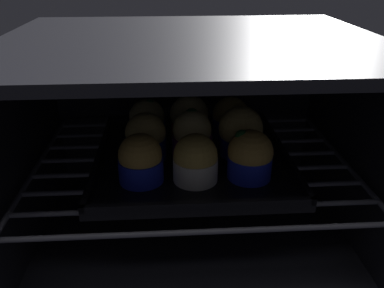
{
  "coord_description": "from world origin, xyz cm",
  "views": [
    {
      "loc": [
        -3.93,
        -38.9,
        46.66
      ],
      "look_at": [
        0.0,
        22.15,
        17.41
      ],
      "focal_mm": 36.86,
      "sensor_mm": 36.0,
      "label": 1
    }
  ],
  "objects_px": {
    "muffin_row0_col1": "(196,160)",
    "muffin_row0_col2": "(250,156)",
    "muffin_row0_col0": "(141,160)",
    "muffin_row1_col0": "(146,138)",
    "muffin_row2_col1": "(189,118)",
    "baking_tray": "(192,158)",
    "muffin_row2_col0": "(147,121)",
    "muffin_row2_col2": "(230,118)",
    "muffin_row1_col1": "(194,135)",
    "muffin_row1_col2": "(240,133)"
  },
  "relations": [
    {
      "from": "muffin_row0_col2",
      "to": "muffin_row2_col2",
      "type": "relative_size",
      "value": 1.03
    },
    {
      "from": "muffin_row1_col0",
      "to": "baking_tray",
      "type": "bearing_deg",
      "value": 0.88
    },
    {
      "from": "baking_tray",
      "to": "muffin_row0_col2",
      "type": "bearing_deg",
      "value": -42.95
    },
    {
      "from": "muffin_row0_col0",
      "to": "muffin_row1_col1",
      "type": "distance_m",
      "value": 0.12
    },
    {
      "from": "muffin_row1_col2",
      "to": "muffin_row2_col2",
      "type": "relative_size",
      "value": 1.14
    },
    {
      "from": "baking_tray",
      "to": "muffin_row1_col2",
      "type": "bearing_deg",
      "value": 0.2
    },
    {
      "from": "muffin_row0_col2",
      "to": "muffin_row1_col0",
      "type": "relative_size",
      "value": 0.98
    },
    {
      "from": "muffin_row0_col0",
      "to": "muffin_row2_col0",
      "type": "bearing_deg",
      "value": 88.51
    },
    {
      "from": "muffin_row2_col0",
      "to": "muffin_row0_col0",
      "type": "bearing_deg",
      "value": -91.49
    },
    {
      "from": "muffin_row0_col2",
      "to": "muffin_row2_col0",
      "type": "height_order",
      "value": "muffin_row0_col2"
    },
    {
      "from": "muffin_row1_col0",
      "to": "muffin_row2_col1",
      "type": "xyz_separation_m",
      "value": [
        0.08,
        0.08,
        0.0
      ]
    },
    {
      "from": "muffin_row1_col1",
      "to": "muffin_row1_col0",
      "type": "bearing_deg",
      "value": 179.99
    },
    {
      "from": "muffin_row0_col0",
      "to": "muffin_row1_col0",
      "type": "bearing_deg",
      "value": 86.34
    },
    {
      "from": "muffin_row0_col1",
      "to": "muffin_row1_col1",
      "type": "xyz_separation_m",
      "value": [
        0.0,
        0.08,
        0.01
      ]
    },
    {
      "from": "muffin_row0_col1",
      "to": "muffin_row1_col2",
      "type": "height_order",
      "value": "muffin_row1_col2"
    },
    {
      "from": "muffin_row1_col0",
      "to": "muffin_row2_col1",
      "type": "height_order",
      "value": "same"
    },
    {
      "from": "baking_tray",
      "to": "muffin_row0_col1",
      "type": "distance_m",
      "value": 0.09
    },
    {
      "from": "muffin_row1_col1",
      "to": "muffin_row2_col0",
      "type": "relative_size",
      "value": 1.1
    },
    {
      "from": "muffin_row0_col1",
      "to": "muffin_row2_col0",
      "type": "bearing_deg",
      "value": 116.5
    },
    {
      "from": "muffin_row0_col2",
      "to": "muffin_row2_col0",
      "type": "relative_size",
      "value": 1.01
    },
    {
      "from": "muffin_row2_col2",
      "to": "muffin_row2_col1",
      "type": "bearing_deg",
      "value": 179.41
    },
    {
      "from": "muffin_row0_col1",
      "to": "muffin_row0_col0",
      "type": "bearing_deg",
      "value": 177.63
    },
    {
      "from": "muffin_row1_col0",
      "to": "muffin_row2_col0",
      "type": "relative_size",
      "value": 1.04
    },
    {
      "from": "baking_tray",
      "to": "muffin_row2_col1",
      "type": "height_order",
      "value": "muffin_row2_col1"
    },
    {
      "from": "muffin_row0_col2",
      "to": "muffin_row1_col1",
      "type": "xyz_separation_m",
      "value": [
        -0.08,
        0.08,
        0.0
      ]
    },
    {
      "from": "baking_tray",
      "to": "muffin_row0_col1",
      "type": "bearing_deg",
      "value": -88.99
    },
    {
      "from": "muffin_row0_col2",
      "to": "muffin_row1_col2",
      "type": "relative_size",
      "value": 0.9
    },
    {
      "from": "muffin_row0_col2",
      "to": "muffin_row1_col2",
      "type": "xyz_separation_m",
      "value": [
        -0.0,
        0.08,
        0.0
      ]
    },
    {
      "from": "muffin_row0_col1",
      "to": "muffin_row0_col2",
      "type": "bearing_deg",
      "value": 2.46
    },
    {
      "from": "muffin_row0_col1",
      "to": "muffin_row2_col0",
      "type": "relative_size",
      "value": 0.98
    },
    {
      "from": "muffin_row1_col0",
      "to": "muffin_row2_col2",
      "type": "height_order",
      "value": "muffin_row1_col0"
    },
    {
      "from": "muffin_row2_col2",
      "to": "muffin_row1_col2",
      "type": "bearing_deg",
      "value": -86.76
    },
    {
      "from": "muffin_row2_col0",
      "to": "muffin_row2_col2",
      "type": "height_order",
      "value": "same"
    },
    {
      "from": "muffin_row1_col2",
      "to": "muffin_row2_col0",
      "type": "distance_m",
      "value": 0.18
    },
    {
      "from": "baking_tray",
      "to": "muffin_row0_col2",
      "type": "relative_size",
      "value": 4.16
    },
    {
      "from": "muffin_row0_col1",
      "to": "muffin_row1_col1",
      "type": "distance_m",
      "value": 0.08
    },
    {
      "from": "baking_tray",
      "to": "muffin_row0_col0",
      "type": "bearing_deg",
      "value": -136.7
    },
    {
      "from": "muffin_row1_col2",
      "to": "muffin_row2_col0",
      "type": "relative_size",
      "value": 1.13
    },
    {
      "from": "muffin_row0_col0",
      "to": "muffin_row2_col1",
      "type": "relative_size",
      "value": 0.95
    },
    {
      "from": "muffin_row0_col1",
      "to": "muffin_row2_col1",
      "type": "distance_m",
      "value": 0.17
    },
    {
      "from": "baking_tray",
      "to": "muffin_row1_col2",
      "type": "distance_m",
      "value": 0.09
    },
    {
      "from": "muffin_row0_col0",
      "to": "muffin_row2_col2",
      "type": "distance_m",
      "value": 0.23
    },
    {
      "from": "muffin_row1_col2",
      "to": "muffin_row2_col2",
      "type": "height_order",
      "value": "muffin_row1_col2"
    },
    {
      "from": "muffin_row2_col0",
      "to": "baking_tray",
      "type": "bearing_deg",
      "value": -45.19
    },
    {
      "from": "muffin_row2_col2",
      "to": "muffin_row1_col1",
      "type": "bearing_deg",
      "value": -132.18
    },
    {
      "from": "baking_tray",
      "to": "muffin_row1_col0",
      "type": "height_order",
      "value": "muffin_row1_col0"
    },
    {
      "from": "muffin_row0_col0",
      "to": "muffin_row2_col1",
      "type": "bearing_deg",
      "value": 62.73
    },
    {
      "from": "baking_tray",
      "to": "muffin_row1_col1",
      "type": "relative_size",
      "value": 3.84
    },
    {
      "from": "muffin_row0_col1",
      "to": "muffin_row2_col2",
      "type": "height_order",
      "value": "same"
    },
    {
      "from": "muffin_row2_col1",
      "to": "muffin_row2_col0",
      "type": "bearing_deg",
      "value": -177.57
    }
  ]
}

